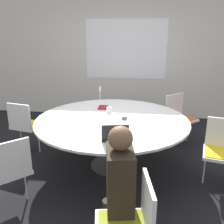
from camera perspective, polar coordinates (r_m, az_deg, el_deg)
ground_plane at (r=3.85m, az=0.00°, el=-12.09°), size 16.00×16.00×0.00m
wall_back at (r=5.80m, az=3.20°, el=12.13°), size 8.00×0.07×2.70m
conference_table at (r=3.58m, az=0.00°, el=-3.09°), size 2.16×2.16×0.75m
chair_0 at (r=2.10m, az=4.30°, el=-23.73°), size 0.49×0.51×0.87m
chair_1 at (r=3.50m, az=23.87°, el=-7.35°), size 0.52×0.51×0.87m
chair_2 at (r=4.59m, az=15.08°, el=-0.55°), size 0.61×0.61×0.87m
chair_3 at (r=5.01m, az=-1.21°, el=1.60°), size 0.48×0.50×0.87m
chair_4 at (r=4.28m, az=-19.20°, el=-2.30°), size 0.52×0.51×0.87m
chair_5 at (r=2.98m, az=-22.60°, el=-11.63°), size 0.61×0.61×0.87m
person_0 at (r=2.17m, az=1.40°, el=-15.83°), size 0.30×0.39×1.22m
laptop at (r=2.83m, az=0.65°, el=-5.41°), size 0.34×0.28×0.21m
spiral_notebook at (r=4.04m, az=-2.04°, el=1.06°), size 0.15×0.21×0.02m
coffee_cup at (r=3.79m, az=-0.72°, el=0.47°), size 0.07×0.07×0.09m
cell_phone at (r=3.54m, az=2.84°, el=-1.52°), size 0.07×0.14×0.01m
handbag at (r=5.15m, az=9.69°, el=-2.70°), size 0.36×0.16×0.28m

